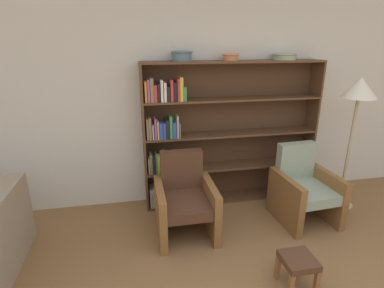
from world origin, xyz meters
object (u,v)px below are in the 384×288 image
at_px(bookshelf, 215,136).
at_px(footstool, 298,264).
at_px(bowl_brass, 182,55).
at_px(armchair_leather, 185,200).
at_px(floor_lamp, 359,96).
at_px(bowl_copper, 231,57).
at_px(armchair_cushioned, 304,189).
at_px(bowl_cream, 285,56).

bearing_deg(bookshelf, footstool, -79.63).
distance_m(bookshelf, bowl_brass, 1.10).
xyz_separation_m(armchair_leather, footstool, (0.82, -1.01, -0.15)).
relative_size(bowl_brass, floor_lamp, 0.15).
relative_size(bookshelf, armchair_leather, 2.53).
xyz_separation_m(bookshelf, floor_lamp, (1.62, -0.48, 0.55)).
relative_size(bowl_copper, floor_lamp, 0.12).
bearing_deg(floor_lamp, bookshelf, 163.41).
height_order(armchair_leather, armchair_cushioned, same).
xyz_separation_m(bowl_brass, bowl_cream, (1.29, 0.00, -0.02)).
height_order(bookshelf, armchair_leather, bookshelf).
bearing_deg(bowl_cream, floor_lamp, -31.21).
xyz_separation_m(bookshelf, bowl_copper, (0.16, -0.02, 0.99)).
height_order(bookshelf, bowl_copper, bowl_copper).
relative_size(bowl_cream, footstool, 0.97).
bearing_deg(bowl_copper, bookshelf, 172.40).
height_order(bowl_copper, armchair_cushioned, bowl_copper).
distance_m(bowl_cream, footstool, 2.41).
height_order(bowl_copper, floor_lamp, bowl_copper).
height_order(bowl_copper, armchair_leather, bowl_copper).
height_order(floor_lamp, footstool, floor_lamp).
height_order(bowl_cream, armchair_leather, bowl_cream).
distance_m(bowl_brass, armchair_leather, 1.66).
bearing_deg(floor_lamp, armchair_leather, -175.21).
distance_m(bowl_brass, bowl_copper, 0.59).
height_order(bookshelf, armchair_cushioned, bookshelf).
distance_m(bowl_copper, bowl_cream, 0.70).
bearing_deg(armchair_cushioned, bowl_copper, -43.31).
bearing_deg(floor_lamp, footstool, -137.69).
bearing_deg(footstool, armchair_leather, 129.07).
bearing_deg(armchair_leather, floor_lamp, -175.15).
bearing_deg(bowl_cream, bowl_copper, 180.00).
distance_m(bowl_cream, armchair_leather, 2.14).
bearing_deg(bowl_brass, armchair_leather, -97.76).
height_order(bowl_copper, bowl_cream, same).
height_order(bowl_copper, footstool, bowl_copper).
bearing_deg(bookshelf, armchair_leather, -128.06).
bearing_deg(armchair_cushioned, floor_lamp, -169.14).
xyz_separation_m(armchair_cushioned, floor_lamp, (0.68, 0.18, 1.07)).
xyz_separation_m(armchair_cushioned, footstool, (-0.63, -1.01, -0.15)).
relative_size(armchair_leather, floor_lamp, 0.54).
distance_m(bookshelf, bowl_copper, 1.01).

